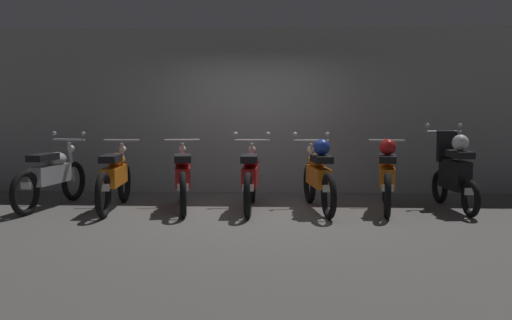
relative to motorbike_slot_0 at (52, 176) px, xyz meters
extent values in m
plane|color=#565451|center=(3.07, -0.36, -0.49)|extent=(80.00, 80.00, 0.00)
cube|color=gray|center=(3.07, 1.71, 0.98)|extent=(16.00, 0.30, 2.95)
torus|color=black|center=(0.11, 0.61, -0.17)|extent=(0.20, 0.66, 0.65)
torus|color=black|center=(-0.12, -0.67, -0.17)|extent=(0.20, 0.66, 0.65)
cube|color=#9EA0A8|center=(0.00, -0.03, 0.02)|extent=(0.36, 0.86, 0.28)
ellipsoid|color=#9EA0A8|center=(0.02, 0.13, 0.24)|extent=(0.33, 0.48, 0.22)
cube|color=black|center=(-0.04, -0.21, 0.30)|extent=(0.33, 0.55, 0.10)
cylinder|color=#B7BABF|center=(0.09, 0.51, 0.52)|extent=(0.56, 0.13, 0.04)
sphere|color=#B7BABF|center=(-0.17, 0.56, 0.62)|extent=(0.07, 0.07, 0.07)
sphere|color=#B7BABF|center=(0.35, 0.47, 0.62)|extent=(0.07, 0.07, 0.07)
cylinder|color=#B7BABF|center=(0.10, 0.56, 0.15)|extent=(0.08, 0.17, 0.65)
sphere|color=silver|center=(0.10, 0.56, 0.37)|extent=(0.12, 0.12, 0.12)
cube|color=white|center=(-0.11, -0.64, -0.07)|extent=(0.16, 0.04, 0.10)
torus|color=black|center=(0.98, 0.50, -0.17)|extent=(0.12, 0.65, 0.65)
torus|color=black|center=(1.05, -0.80, -0.17)|extent=(0.12, 0.65, 0.65)
cube|color=orange|center=(1.02, -0.15, 0.02)|extent=(0.26, 0.84, 0.28)
ellipsoid|color=orange|center=(1.01, 0.01, 0.24)|extent=(0.28, 0.45, 0.22)
cube|color=black|center=(1.03, -0.33, 0.30)|extent=(0.27, 0.53, 0.10)
cylinder|color=#B7BABF|center=(0.99, 0.40, 0.52)|extent=(0.56, 0.07, 0.04)
cylinder|color=#B7BABF|center=(0.99, 0.45, 0.15)|extent=(0.06, 0.16, 0.65)
sphere|color=silver|center=(0.99, 0.45, 0.37)|extent=(0.12, 0.12, 0.12)
cube|color=white|center=(1.05, -0.77, -0.07)|extent=(0.16, 0.02, 0.10)
torus|color=black|center=(1.93, 0.58, -0.17)|extent=(0.20, 0.66, 0.65)
torus|color=black|center=(2.16, -0.70, -0.17)|extent=(0.20, 0.66, 0.65)
cube|color=red|center=(2.04, -0.06, 0.02)|extent=(0.36, 0.86, 0.28)
ellipsoid|color=red|center=(2.01, 0.09, 0.24)|extent=(0.33, 0.48, 0.22)
cube|color=black|center=(2.07, -0.24, 0.30)|extent=(0.33, 0.55, 0.10)
cylinder|color=#B7BABF|center=(1.95, 0.48, 0.52)|extent=(0.56, 0.13, 0.04)
cylinder|color=#B7BABF|center=(1.94, 0.53, 0.15)|extent=(0.08, 0.17, 0.65)
sphere|color=silver|center=(1.94, 0.53, 0.37)|extent=(0.12, 0.12, 0.12)
cube|color=white|center=(2.15, -0.67, -0.07)|extent=(0.16, 0.04, 0.10)
torus|color=black|center=(3.06, 0.58, -0.17)|extent=(0.09, 0.65, 0.65)
torus|color=black|center=(3.07, -0.72, -0.17)|extent=(0.09, 0.65, 0.65)
cube|color=red|center=(3.07, -0.07, 0.02)|extent=(0.22, 0.83, 0.28)
ellipsoid|color=red|center=(3.07, 0.08, 0.24)|extent=(0.26, 0.44, 0.22)
cube|color=black|center=(3.07, -0.25, 0.30)|extent=(0.24, 0.52, 0.10)
cylinder|color=#B7BABF|center=(3.06, 0.47, 0.52)|extent=(0.56, 0.04, 0.04)
sphere|color=#B7BABF|center=(2.80, 0.47, 0.62)|extent=(0.07, 0.07, 0.07)
sphere|color=#B7BABF|center=(3.32, 0.47, 0.62)|extent=(0.07, 0.07, 0.07)
cylinder|color=#B7BABF|center=(3.06, 0.53, 0.15)|extent=(0.06, 0.16, 0.65)
sphere|color=silver|center=(3.06, 0.53, 0.37)|extent=(0.12, 0.12, 0.12)
cube|color=white|center=(3.07, -0.70, -0.07)|extent=(0.16, 0.01, 0.10)
torus|color=black|center=(3.99, 0.55, -0.17)|extent=(0.19, 0.66, 0.65)
torus|color=black|center=(4.19, -0.74, -0.17)|extent=(0.19, 0.66, 0.65)
cube|color=orange|center=(4.09, -0.10, 0.02)|extent=(0.34, 0.86, 0.28)
ellipsoid|color=orange|center=(4.07, 0.06, 0.24)|extent=(0.32, 0.47, 0.22)
cube|color=black|center=(4.12, -0.28, 0.30)|extent=(0.31, 0.55, 0.10)
cylinder|color=#B7BABF|center=(4.01, 0.44, 0.52)|extent=(0.56, 0.12, 0.04)
sphere|color=#B7BABF|center=(3.75, 0.41, 0.62)|extent=(0.07, 0.07, 0.07)
sphere|color=#B7BABF|center=(4.26, 0.48, 0.62)|extent=(0.07, 0.07, 0.07)
cylinder|color=#B7BABF|center=(4.00, 0.50, 0.15)|extent=(0.08, 0.17, 0.65)
sphere|color=silver|center=(4.00, 0.50, 0.37)|extent=(0.12, 0.12, 0.12)
cube|color=white|center=(4.18, -0.71, -0.07)|extent=(0.16, 0.04, 0.10)
sphere|color=#1E389E|center=(4.12, -0.28, 0.47)|extent=(0.24, 0.24, 0.24)
torus|color=black|center=(5.22, 0.62, -0.17)|extent=(0.20, 0.66, 0.65)
torus|color=black|center=(5.00, -0.66, -0.17)|extent=(0.20, 0.66, 0.65)
cube|color=orange|center=(5.11, -0.02, 0.02)|extent=(0.36, 0.86, 0.28)
ellipsoid|color=orange|center=(5.14, 0.13, 0.24)|extent=(0.33, 0.48, 0.22)
cube|color=black|center=(5.08, -0.20, 0.30)|extent=(0.32, 0.55, 0.10)
cylinder|color=#B7BABF|center=(5.20, 0.52, 0.52)|extent=(0.56, 0.13, 0.04)
cylinder|color=#B7BABF|center=(5.21, 0.57, 0.15)|extent=(0.08, 0.17, 0.65)
sphere|color=silver|center=(5.21, 0.57, 0.37)|extent=(0.12, 0.12, 0.12)
cube|color=white|center=(5.01, -0.64, -0.07)|extent=(0.16, 0.04, 0.10)
sphere|color=red|center=(5.08, -0.20, 0.47)|extent=(0.24, 0.24, 0.24)
torus|color=black|center=(6.08, 0.61, -0.23)|extent=(0.14, 0.54, 0.53)
torus|color=black|center=(6.19, -0.54, -0.23)|extent=(0.14, 0.54, 0.53)
cube|color=black|center=(6.14, 0.04, 0.04)|extent=(0.29, 0.75, 0.44)
cube|color=black|center=(6.10, 0.38, 0.44)|extent=(0.29, 0.14, 0.48)
cube|color=black|center=(6.15, -0.12, 0.36)|extent=(0.29, 0.54, 0.10)
cylinder|color=#B7BABF|center=(6.09, 0.52, 0.66)|extent=(0.56, 0.09, 0.04)
sphere|color=#B7BABF|center=(5.83, 0.49, 0.76)|extent=(0.07, 0.07, 0.07)
sphere|color=#B7BABF|center=(6.35, 0.54, 0.76)|extent=(0.07, 0.07, 0.07)
cylinder|color=#B7BABF|center=(6.09, 0.56, 0.19)|extent=(0.07, 0.15, 0.85)
sphere|color=silver|center=(6.09, 0.56, 0.51)|extent=(0.12, 0.12, 0.12)
cube|color=white|center=(6.19, -0.51, -0.13)|extent=(0.16, 0.03, 0.10)
sphere|color=silver|center=(6.15, -0.12, 0.53)|extent=(0.24, 0.24, 0.24)
camera|label=1|loc=(3.49, -8.34, 1.08)|focal=38.98mm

